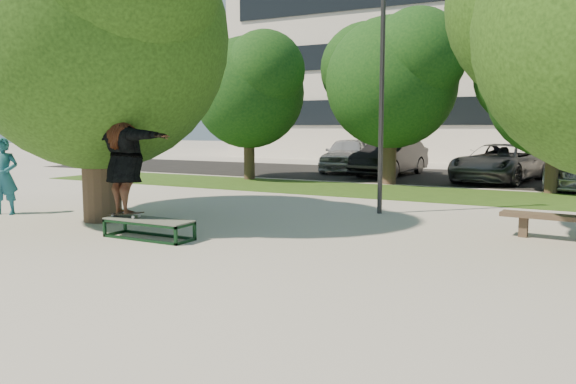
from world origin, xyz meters
The scene contains 15 objects.
ground centered at (0.00, 0.00, 0.00)m, with size 120.00×120.00×0.00m, color gray.
grass_strip centered at (1.00, 9.50, 0.01)m, with size 30.00×4.00×0.02m, color #1F4012.
asphalt_strip centered at (0.00, 16.00, 0.01)m, with size 40.00×8.00×0.01m, color black.
tree_left centered at (-4.29, 1.09, 4.42)m, with size 6.96×5.95×7.12m.
bg_tree_left centered at (-6.57, 11.07, 3.73)m, with size 5.28×4.51×5.77m.
bg_tree_mid centered at (-1.08, 12.08, 4.02)m, with size 5.76×4.92×6.24m.
bg_tree_right centered at (4.43, 11.57, 3.49)m, with size 5.04×4.31×5.43m.
lamppost centered at (1.00, 5.00, 3.15)m, with size 0.25×0.15×6.11m.
office_building centered at (-2.00, 31.98, 8.00)m, with size 30.00×14.12×16.00m.
grind_box centered at (-1.88, -0.07, 0.19)m, with size 1.80×0.60×0.38m.
skater_rig centered at (-2.46, -0.07, 1.42)m, with size 2.38×0.66×2.01m.
bystander centered at (-7.00, 0.57, 0.93)m, with size 0.68×0.45×1.87m, color #1B5567.
car_silver_a centered at (-4.44, 16.50, 0.81)m, with size 1.91×4.76×1.62m, color #BCBCC1.
car_dark centered at (-2.05, 15.38, 0.80)m, with size 1.70×4.87×1.60m, color black.
car_grey centered at (2.50, 14.69, 0.73)m, with size 2.43×5.26×1.46m, color #5E5E63.
Camera 1 is at (5.42, -8.15, 2.14)m, focal length 35.00 mm.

